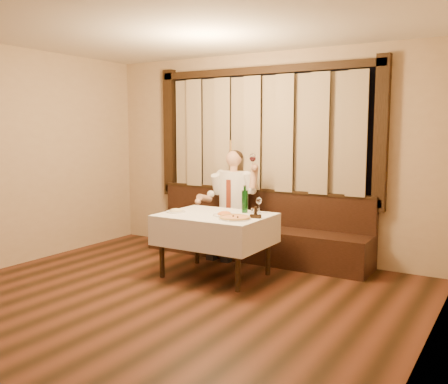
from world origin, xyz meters
The scene contains 10 objects.
room centered at (0.00, 0.97, 1.50)m, with size 5.01×6.01×2.81m.
banquette centered at (0.00, 2.72, 0.31)m, with size 3.20×0.61×0.94m.
dining_table centered at (0.00, 1.70, 0.65)m, with size 1.27×0.97×0.76m.
pizza centered at (0.36, 1.54, 0.77)m, with size 0.37×0.37×0.04m.
pasta_red centered at (0.15, 1.66, 0.79)m, with size 0.27×0.27×0.09m.
pasta_cream centered at (-0.49, 1.57, 0.79)m, with size 0.24×0.24×0.08m.
green_bottle centered at (0.24, 1.98, 0.90)m, with size 0.07×0.07×0.33m.
table_wine_glass centered at (0.41, 2.03, 0.90)m, with size 0.07×0.07×0.19m.
cruet_caddy centered at (0.53, 1.72, 0.80)m, with size 0.13×0.08×0.13m.
seated_man centered at (-0.33, 2.63, 0.85)m, with size 0.82×0.61×1.47m.
Camera 1 is at (3.11, -3.25, 1.76)m, focal length 40.00 mm.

